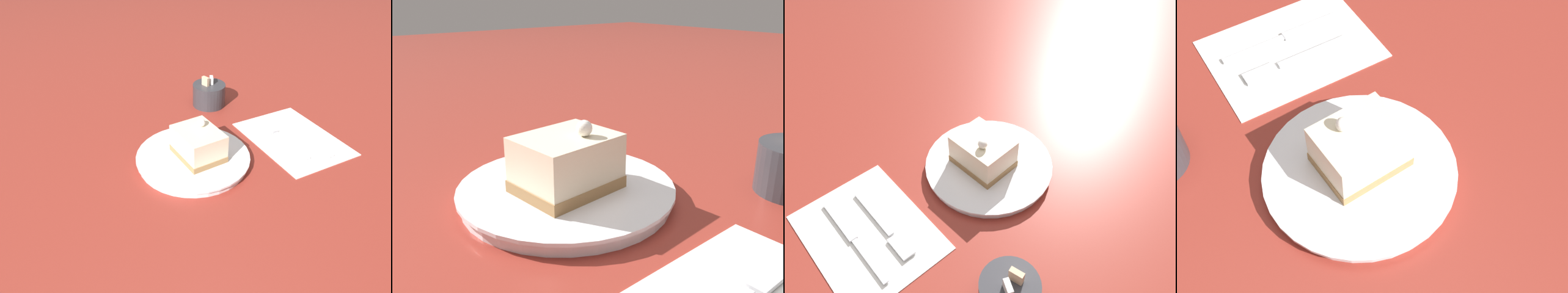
{
  "view_description": "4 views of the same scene",
  "coord_description": "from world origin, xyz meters",
  "views": [
    {
      "loc": [
        -0.26,
        -0.61,
        0.47
      ],
      "look_at": [
        0.01,
        -0.05,
        0.05
      ],
      "focal_mm": 35.0,
      "sensor_mm": 36.0,
      "label": 1
    },
    {
      "loc": [
        0.36,
        -0.29,
        0.22
      ],
      "look_at": [
        0.03,
        -0.02,
        0.06
      ],
      "focal_mm": 40.0,
      "sensor_mm": 36.0,
      "label": 2
    },
    {
      "loc": [
        0.33,
        0.31,
        0.54
      ],
      "look_at": [
        0.03,
        -0.04,
        0.06
      ],
      "focal_mm": 35.0,
      "sensor_mm": 36.0,
      "label": 3
    },
    {
      "loc": [
        -0.3,
        0.13,
        0.56
      ],
      "look_at": [
        0.01,
        -0.06,
        0.05
      ],
      "focal_mm": 50.0,
      "sensor_mm": 36.0,
      "label": 4
    }
  ],
  "objects": [
    {
      "name": "cake_slice",
      "position": [
        0.02,
        -0.04,
        0.05
      ],
      "size": [
        0.09,
        0.11,
        0.08
      ],
      "rotation": [
        0.0,
        0.0,
        0.09
      ],
      "color": "#9E7547",
      "rests_on": "plate"
    },
    {
      "name": "plate",
      "position": [
        0.01,
        -0.04,
        0.01
      ],
      "size": [
        0.23,
        0.23,
        0.02
      ],
      "color": "white",
      "rests_on": "ground_plane"
    },
    {
      "name": "ground_plane",
      "position": [
        0.0,
        0.0,
        0.0
      ],
      "size": [
        4.0,
        4.0,
        0.0
      ],
      "primitive_type": "plane",
      "color": "maroon"
    }
  ]
}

